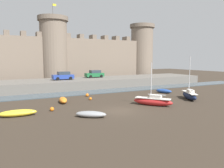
% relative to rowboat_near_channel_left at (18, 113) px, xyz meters
% --- Properties ---
extents(ground_plane, '(160.00, 160.00, 0.00)m').
position_rel_rowboat_near_channel_left_xyz_m(ground_plane, '(10.38, -2.74, -0.35)').
color(ground_plane, '#382D23').
extents(water_channel, '(80.00, 4.50, 0.10)m').
position_rel_rowboat_near_channel_left_xyz_m(water_channel, '(10.38, 11.41, -0.30)').
color(water_channel, '#3D4C56').
rests_on(water_channel, ground).
extents(quay_road, '(62.74, 10.00, 1.77)m').
position_rel_rowboat_near_channel_left_xyz_m(quay_road, '(10.38, 18.66, 0.53)').
color(quay_road, '#666059').
rests_on(quay_road, ground).
extents(castle, '(57.78, 7.04, 18.69)m').
position_rel_rowboat_near_channel_left_xyz_m(castle, '(10.38, 28.92, 6.51)').
color(castle, '#7A6B5B').
rests_on(castle, ground).
extents(rowboat_near_channel_left, '(3.83, 1.54, 0.68)m').
position_rel_rowboat_near_channel_left_xyz_m(rowboat_near_channel_left, '(0.00, 0.00, 0.00)').
color(rowboat_near_channel_left, yellow).
rests_on(rowboat_near_channel_left, ground).
extents(rowboat_foreground_centre, '(2.07, 3.01, 0.71)m').
position_rel_rowboat_near_channel_left_xyz_m(rowboat_foreground_centre, '(23.61, 5.01, 0.02)').
color(rowboat_foreground_centre, '#234793').
rests_on(rowboat_foreground_centre, ground).
extents(sailboat_foreground_left, '(4.00, 4.74, 5.45)m').
position_rel_rowboat_near_channel_left_xyz_m(sailboat_foreground_left, '(15.61, -2.22, 0.22)').
color(sailboat_foreground_left, red).
rests_on(sailboat_foreground_left, ground).
extents(rowboat_midflat_centre, '(1.50, 3.21, 0.71)m').
position_rel_rowboat_near_channel_left_xyz_m(rowboat_midflat_centre, '(5.99, 4.84, 0.02)').
color(rowboat_midflat_centre, orange).
rests_on(rowboat_midflat_centre, ground).
extents(rowboat_midflat_left, '(3.20, 2.76, 0.63)m').
position_rel_rowboat_near_channel_left_xyz_m(rowboat_midflat_left, '(6.53, -3.84, -0.02)').
color(rowboat_midflat_left, gray).
rests_on(rowboat_midflat_left, ground).
extents(sailboat_midflat_right, '(3.20, 4.82, 6.22)m').
position_rel_rowboat_near_channel_left_xyz_m(sailboat_midflat_right, '(23.00, -1.26, 0.27)').
color(sailboat_midflat_right, '#141E3D').
rests_on(sailboat_midflat_right, ground).
extents(mooring_buoy_near_channel, '(0.47, 0.47, 0.47)m').
position_rel_rowboat_near_channel_left_xyz_m(mooring_buoy_near_channel, '(19.73, 2.66, -0.12)').
color(mooring_buoy_near_channel, orange).
rests_on(mooring_buoy_near_channel, ground).
extents(mooring_buoy_off_centre, '(0.51, 0.51, 0.51)m').
position_rel_rowboat_near_channel_left_xyz_m(mooring_buoy_off_centre, '(10.56, 7.71, -0.10)').
color(mooring_buoy_off_centre, orange).
rests_on(mooring_buoy_off_centre, ground).
extents(mooring_buoy_mid_mud, '(0.48, 0.48, 0.48)m').
position_rel_rowboat_near_channel_left_xyz_m(mooring_buoy_mid_mud, '(3.60, 0.62, -0.12)').
color(mooring_buoy_mid_mud, orange).
rests_on(mooring_buoy_mid_mud, ground).
extents(mooring_buoy_near_shore, '(0.41, 0.41, 0.41)m').
position_rel_rowboat_near_channel_left_xyz_m(mooring_buoy_near_shore, '(9.94, 4.83, -0.15)').
color(mooring_buoy_near_shore, orange).
rests_on(mooring_buoy_near_shore, ground).
extents(car_quay_west, '(4.13, 1.95, 1.62)m').
position_rel_rowboat_near_channel_left_xyz_m(car_quay_west, '(17.28, 20.58, 2.19)').
color(car_quay_west, '#1E6638').
rests_on(car_quay_west, quay_road).
extents(car_quay_centre_west, '(4.13, 1.95, 1.62)m').
position_rel_rowboat_near_channel_left_xyz_m(car_quay_centre_west, '(9.71, 18.53, 2.19)').
color(car_quay_centre_west, '#263F99').
rests_on(car_quay_centre_west, quay_road).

